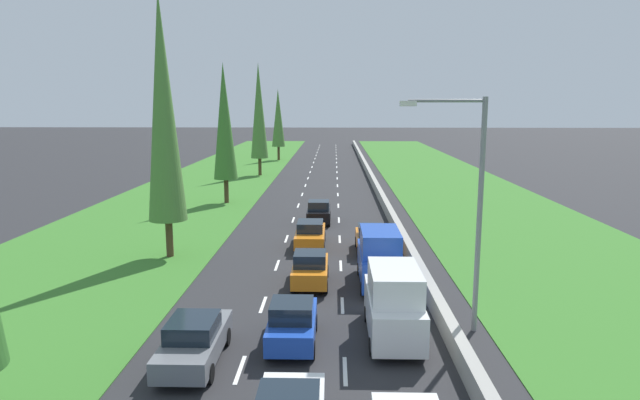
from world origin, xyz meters
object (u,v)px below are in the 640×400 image
orange_hatchback_right_lane (371,239)px  poplar_tree_fourth (259,111)px  orange_hatchback_centre_lane (310,269)px  black_hatchback_centre_lane (319,212)px  poplar_tree_third (224,122)px  white_van_right_lane (394,303)px  blue_van_right_lane (379,258)px  grey_sedan_left_lane (194,340)px  poplar_tree_fifth (278,118)px  orange_sedan_centre_lane (310,234)px  street_light_mast (471,199)px  blue_hatchback_centre_lane (292,323)px  poplar_tree_second (163,109)px

orange_hatchback_right_lane → poplar_tree_fourth: bearing=107.8°
orange_hatchback_centre_lane → black_hatchback_centre_lane: (0.02, 14.23, 0.00)m
poplar_tree_third → poplar_tree_fourth: 19.36m
orange_hatchback_centre_lane → poplar_tree_third: poplar_tree_third is taller
white_van_right_lane → blue_van_right_lane: size_ratio=1.00×
white_van_right_lane → black_hatchback_centre_lane: bearing=99.4°
poplar_tree_fourth → poplar_tree_third: bearing=-91.2°
grey_sedan_left_lane → poplar_tree_fourth: (-4.48, 49.99, 7.11)m
grey_sedan_left_lane → poplar_tree_fifth: size_ratio=0.40×
orange_hatchback_right_lane → poplar_tree_fourth: (-11.42, 35.65, 7.09)m
grey_sedan_left_lane → poplar_tree_third: 31.69m
poplar_tree_third → poplar_tree_fifth: poplar_tree_third is taller
orange_hatchback_centre_lane → poplar_tree_third: size_ratio=0.32×
poplar_tree_third → poplar_tree_fourth: size_ratio=0.90×
orange_sedan_centre_lane → poplar_tree_third: size_ratio=0.36×
orange_hatchback_centre_lane → street_light_mast: (6.28, -5.27, 4.40)m
white_van_right_lane → street_light_mast: street_light_mast is taller
orange_hatchback_centre_lane → orange_hatchback_right_lane: bearing=61.2°
blue_hatchback_centre_lane → orange_sedan_centre_lane: blue_hatchback_centre_lane is taller
white_van_right_lane → black_hatchback_centre_lane: (-3.36, 20.35, -0.56)m
orange_sedan_centre_lane → grey_sedan_left_lane: (-3.28, -15.56, 0.00)m
white_van_right_lane → street_light_mast: bearing=16.2°
orange_hatchback_centre_lane → white_van_right_lane: size_ratio=0.80×
poplar_tree_second → poplar_tree_fourth: bearing=89.6°
orange_hatchback_centre_lane → poplar_tree_fifth: bearing=97.2°
orange_hatchback_centre_lane → street_light_mast: street_light_mast is taller
orange_hatchback_right_lane → poplar_tree_fifth: 55.97m
white_van_right_lane → poplar_tree_third: (-11.86, 28.51, 5.82)m
orange_hatchback_right_lane → street_light_mast: 12.53m
orange_hatchback_right_lane → poplar_tree_fourth: 38.10m
blue_hatchback_centre_lane → poplar_tree_fifth: poplar_tree_fifth is taller
white_van_right_lane → black_hatchback_centre_lane: size_ratio=1.26×
poplar_tree_third → street_light_mast: 31.42m
blue_van_right_lane → poplar_tree_fifth: size_ratio=0.44×
orange_sedan_centre_lane → poplar_tree_second: poplar_tree_second is taller
blue_hatchback_centre_lane → poplar_tree_fourth: size_ratio=0.28×
poplar_tree_fourth → poplar_tree_fifth: poplar_tree_fourth is taller
orange_sedan_centre_lane → street_light_mast: street_light_mast is taller
poplar_tree_third → street_light_mast: poplar_tree_third is taller
orange_hatchback_centre_lane → blue_van_right_lane: bearing=0.5°
poplar_tree_second → poplar_tree_fifth: (0.71, 55.84, -1.88)m
poplar_tree_second → poplar_tree_fifth: poplar_tree_second is taller
poplar_tree_fourth → street_light_mast: (14.36, -47.01, -2.69)m
orange_hatchback_right_lane → poplar_tree_fifth: (-10.98, 54.57, 5.78)m
poplar_tree_second → orange_hatchback_centre_lane: bearing=-30.0°
blue_hatchback_centre_lane → blue_van_right_lane: bearing=61.1°
blue_hatchback_centre_lane → orange_sedan_centre_lane: 14.00m
grey_sedan_left_lane → poplar_tree_third: size_ratio=0.36×
blue_hatchback_centre_lane → poplar_tree_fourth: (-7.71, 48.43, 7.09)m
poplar_tree_second → white_van_right_lane: bearing=-43.0°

